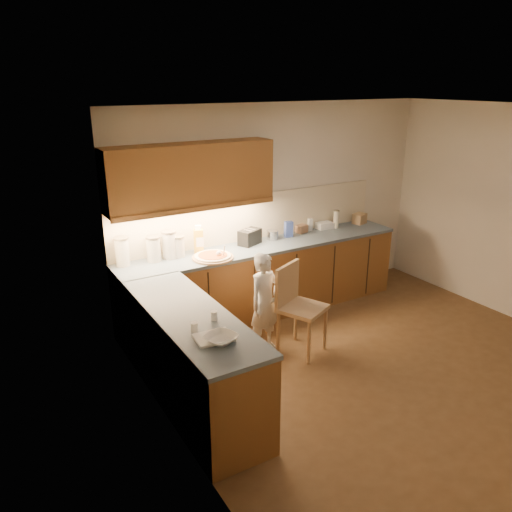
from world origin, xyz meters
name	(u,v)px	position (x,y,z in m)	size (l,w,h in m)	color
room	(393,211)	(0.00, 0.00, 1.68)	(4.54, 4.50, 2.62)	#52351C
l_counter	(245,301)	(-0.92, 1.25, 0.46)	(3.77, 2.62, 0.92)	brown
backsplash	(253,217)	(-0.38, 1.99, 1.21)	(3.75, 0.02, 0.58)	beige
upper_cabinets	(191,175)	(-1.27, 1.82, 1.85)	(1.95, 0.36, 0.73)	brown
pizza_on_board	(213,257)	(-1.15, 1.58, 0.94)	(0.48, 0.48, 0.19)	tan
child	(265,303)	(-0.88, 0.88, 0.57)	(0.41, 0.27, 1.14)	silver
wooden_chair	(296,302)	(-0.58, 0.72, 0.57)	(0.59, 0.59, 0.99)	tan
mixing_bowl	(221,339)	(-1.95, -0.20, 0.95)	(0.25, 0.25, 0.06)	white
canister_a	(122,251)	(-2.10, 1.87, 1.08)	(0.16, 0.16, 0.32)	beige
canister_b	(154,249)	(-1.76, 1.83, 1.07)	(0.17, 0.17, 0.29)	beige
canister_c	(169,244)	(-1.57, 1.84, 1.08)	(0.17, 0.17, 0.32)	beige
canister_d	(178,246)	(-1.46, 1.83, 1.05)	(0.16, 0.16, 0.25)	beige
oil_jug	(199,240)	(-1.20, 1.84, 1.07)	(0.14, 0.12, 0.34)	gold
toaster	(250,237)	(-0.53, 1.81, 1.01)	(0.33, 0.27, 0.19)	black
steel_pot	(272,235)	(-0.18, 1.84, 0.98)	(0.15, 0.15, 0.12)	#B1B2B6
blue_box	(289,229)	(0.06, 1.82, 1.02)	(0.10, 0.07, 0.20)	#324798
card_box_a	(302,229)	(0.32, 1.89, 0.97)	(0.15, 0.10, 0.10)	#AA7C5B
white_bottle	(310,225)	(0.48, 1.91, 1.00)	(0.06, 0.06, 0.17)	silver
flat_pack	(324,225)	(0.70, 1.89, 0.96)	(0.22, 0.15, 0.09)	white
tall_jar	(336,219)	(0.85, 1.83, 1.05)	(0.08, 0.08, 0.25)	silver
card_box_b	(359,219)	(1.29, 1.83, 0.99)	(0.18, 0.14, 0.14)	tan
dough_cloth	(214,338)	(-1.97, -0.12, 0.93)	(0.29, 0.23, 0.02)	white
spice_jar_a	(194,327)	(-2.05, 0.07, 0.96)	(0.06, 0.06, 0.08)	white
spice_jar_b	(214,315)	(-1.82, 0.18, 0.96)	(0.06, 0.06, 0.08)	white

